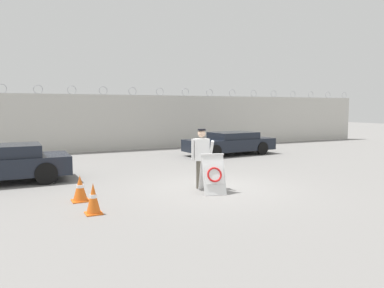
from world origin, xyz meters
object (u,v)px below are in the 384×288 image
(barricade_sign, at_px, (213,174))
(parked_car_front_coupe, at_px, (1,164))
(traffic_cone_near, at_px, (80,188))
(security_guard, at_px, (202,155))
(traffic_cone_mid, at_px, (93,199))
(parked_car_far_side, at_px, (230,143))

(barricade_sign, relative_size, parked_car_front_coupe, 0.27)
(traffic_cone_near, height_order, parked_car_front_coupe, parked_car_front_coupe)
(barricade_sign, bearing_deg, security_guard, 104.37)
(traffic_cone_mid, distance_m, parked_car_far_side, 11.68)
(security_guard, bearing_deg, parked_car_far_side, 63.07)
(security_guard, xyz_separation_m, parked_car_front_coupe, (-5.50, 3.51, -0.38))
(barricade_sign, distance_m, parked_car_far_side, 8.84)
(traffic_cone_mid, bearing_deg, parked_car_front_coupe, 112.19)
(parked_car_far_side, bearing_deg, traffic_cone_near, 32.66)
(barricade_sign, xyz_separation_m, traffic_cone_near, (-3.60, 0.66, -0.22))
(traffic_cone_near, relative_size, parked_car_far_side, 0.14)
(traffic_cone_mid, bearing_deg, barricade_sign, 11.11)
(parked_car_front_coupe, bearing_deg, parked_car_far_side, -164.02)
(security_guard, distance_m, traffic_cone_near, 3.65)
(security_guard, bearing_deg, parked_car_front_coupe, 157.98)
(parked_car_front_coupe, distance_m, parked_car_far_side, 10.98)
(barricade_sign, distance_m, parked_car_front_coupe, 6.92)
(barricade_sign, height_order, traffic_cone_mid, barricade_sign)
(traffic_cone_mid, relative_size, parked_car_front_coupe, 0.17)
(barricade_sign, xyz_separation_m, traffic_cone_mid, (-3.52, -0.69, -0.20))
(parked_car_front_coupe, relative_size, parked_car_far_side, 0.88)
(barricade_sign, height_order, security_guard, security_guard)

